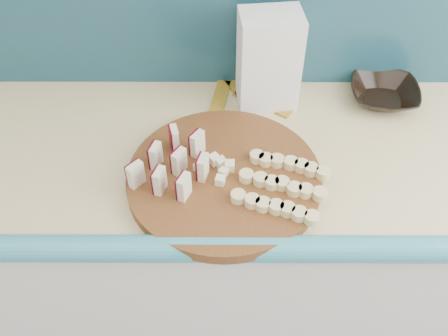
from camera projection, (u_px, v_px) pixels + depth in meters
name	position (u px, v px, depth m)	size (l,w,h in m)	color
kitchen_counter	(193.00, 250.00, 1.59)	(2.20, 0.63, 0.91)	silver
backsplash	(185.00, 0.00, 1.27)	(2.20, 0.02, 0.50)	teal
cutting_board	(224.00, 178.00, 1.17)	(0.46, 0.46, 0.03)	#4B2A10
apple_wedges	(173.00, 163.00, 1.14)	(0.18, 0.20, 0.06)	beige
apple_chunks	(212.00, 168.00, 1.16)	(0.07, 0.07, 0.02)	#F2EBC2
banana_slices	(283.00, 185.00, 1.12)	(0.23, 0.22, 0.02)	#DFC888
brown_bowl	(384.00, 94.00, 1.37)	(0.19, 0.19, 0.05)	black
flour_bag	(269.00, 61.00, 1.29)	(0.16, 0.11, 0.27)	silver
banana_peel	(242.00, 99.00, 1.39)	(0.24, 0.20, 0.01)	gold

